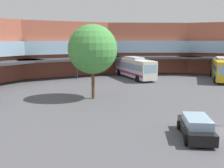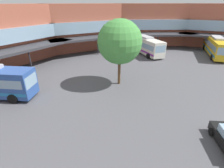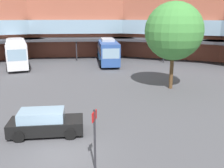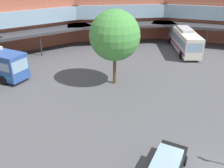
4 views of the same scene
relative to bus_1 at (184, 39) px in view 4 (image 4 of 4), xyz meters
The scene contains 4 objects.
station_building 20.09m from the bus_1, behind, with size 79.67×43.90×9.77m.
bus_1 is the anchor object (origin of this frame).
parked_car 27.39m from the bus_1, 142.65° to the right, with size 4.73×3.65×1.53m.
plaza_tree 17.06m from the bus_1, 167.86° to the right, with size 5.49×5.49×8.34m.
Camera 4 is at (-11.46, -5.38, 11.98)m, focal length 38.18 mm.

